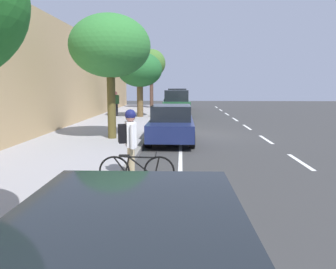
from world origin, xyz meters
TOP-DOWN VIEW (x-y plane):
  - ground at (0.00, 0.00)m, footprint 67.28×67.28m
  - sidewalk at (4.51, 0.00)m, footprint 4.48×42.05m
  - curb_edge at (2.19, 0.00)m, footprint 0.16×42.05m
  - lane_stripe_centre at (-2.96, -1.03)m, footprint 0.14×40.00m
  - lane_stripe_bike_edge at (0.72, 0.00)m, footprint 0.12×42.05m
  - building_facade at (7.00, 0.00)m, footprint 0.50×42.05m
  - parked_suv_black_nearest at (1.18, -16.95)m, footprint 2.14×4.79m
  - parked_pickup_green_second at (1.12, -10.06)m, footprint 2.16×5.36m
  - parked_sedan_dark_blue_mid at (1.11, 1.83)m, footprint 1.85×4.40m
  - bicycle_at_curb at (1.73, 7.96)m, footprint 1.76×0.46m
  - cyclist_with_backpack at (1.95, 7.51)m, footprint 0.49×0.60m
  - street_tree_near_cyclist at (3.56, -16.26)m, footprint 2.65×2.65m
  - street_tree_mid_block at (3.56, -7.45)m, footprint 3.06×3.06m
  - street_tree_far_end at (3.56, 1.92)m, footprint 3.23×3.23m
  - pedestrian_on_phone at (5.31, -7.73)m, footprint 0.43×0.50m
  - fire_hydrant at (2.62, -7.35)m, footprint 0.22×0.22m

SIDE VIEW (x-z plane):
  - ground at x=0.00m, z-range 0.00..0.00m
  - lane_stripe_centre at x=-2.96m, z-range 0.00..0.01m
  - lane_stripe_bike_edge at x=0.72m, z-range 0.00..0.01m
  - sidewalk at x=4.51m, z-range 0.00..0.15m
  - curb_edge at x=2.19m, z-range 0.00..0.15m
  - bicycle_at_curb at x=1.73m, z-range -0.01..0.77m
  - fire_hydrant at x=2.62m, z-range 0.16..1.00m
  - parked_sedan_dark_blue_mid at x=1.11m, z-range -0.01..1.51m
  - parked_pickup_green_second at x=1.12m, z-range -0.07..1.88m
  - parked_suv_black_nearest at x=1.18m, z-range 0.03..2.02m
  - cyclist_with_backpack at x=1.95m, z-range 0.20..1.96m
  - pedestrian_on_phone at x=5.31m, z-range 0.27..2.00m
  - building_facade at x=7.00m, z-range 0.00..5.53m
  - street_tree_mid_block at x=3.56m, z-range 1.14..5.54m
  - street_tree_far_end at x=3.56m, z-range 1.36..6.32m
  - street_tree_near_cyclist at x=3.56m, z-range 1.55..7.04m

